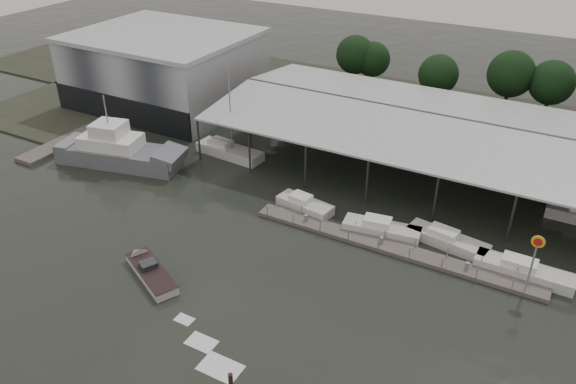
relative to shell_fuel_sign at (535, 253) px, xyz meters
The scene contains 16 objects.
ground 29.06m from the shell_fuel_sign, 159.69° to the right, with size 200.00×200.00×0.00m, color #222820.
land_strip_far 42.05m from the shell_fuel_sign, 130.15° to the left, with size 140.00×30.00×0.30m.
land_strip_west 70.03m from the shell_fuel_sign, 163.37° to the left, with size 20.00×40.00×0.30m.
storage_warehouse 58.52m from the shell_fuel_sign, 160.06° to the left, with size 24.50×20.50×10.50m.
covered_boat_shed 20.71m from the shell_fuel_sign, 119.05° to the left, with size 58.24×24.00×6.96m.
trawler_dock 57.26m from the shell_fuel_sign, behind, with size 3.00×18.00×0.50m.
floating_dock 12.57m from the shell_fuel_sign, behind, with size 28.00×2.00×1.40m.
shell_fuel_sign is the anchor object (origin of this frame).
grey_trawler 46.72m from the shell_fuel_sign, behind, with size 16.28×7.99×8.84m.
white_sailboat 37.75m from the shell_fuel_sign, 166.09° to the left, with size 8.98×3.26×11.67m.
speedboat_underway 32.74m from the shell_fuel_sign, 154.99° to the right, with size 17.40×9.63×2.00m.
moored_cruiser_0 22.78m from the shell_fuel_sign, behind, with size 6.34×3.09×1.70m.
moored_cruiser_1 14.33m from the shell_fuel_sign, behind, with size 7.72×3.24×1.70m.
moored_cruiser_2 8.97m from the shell_fuel_sign, 156.86° to the left, with size 8.00×3.40×1.70m.
moored_cruiser_3 3.85m from the shell_fuel_sign, 106.69° to the left, with size 8.36×2.30×1.70m.
horizon_tree_line 38.00m from the shell_fuel_sign, 94.32° to the left, with size 65.60×9.79×10.14m.
Camera 1 is at (27.34, -32.17, 31.15)m, focal length 35.00 mm.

